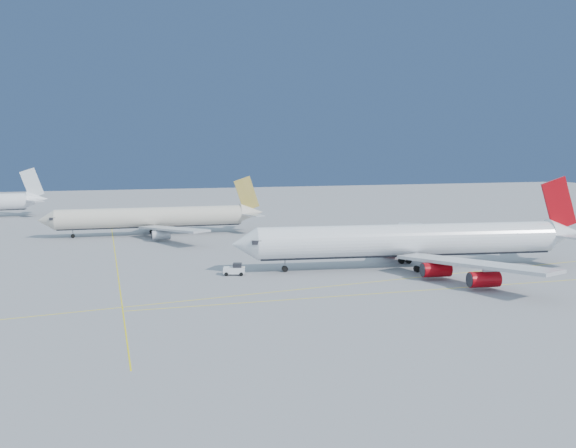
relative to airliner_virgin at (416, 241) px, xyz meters
The scene contains 5 objects.
ground 18.21m from the airliner_virgin, 164.56° to the right, with size 500.00×500.00×0.00m, color slate.
taxiway_lines 31.98m from the airliner_virgin, behind, with size 118.86×140.00×0.02m.
airliner_virgin is the anchor object (origin of this frame).
airliner_etihad 76.36m from the airliner_virgin, 126.53° to the left, with size 59.67×55.25×15.60m.
pushback_tug 36.15m from the airliner_virgin, behind, with size 4.34×3.28×2.22m.
Camera 1 is at (-42.32, -108.36, 24.11)m, focal length 40.00 mm.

